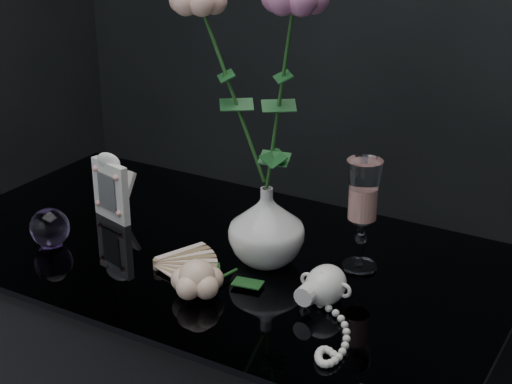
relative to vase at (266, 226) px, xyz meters
The scene contains 8 objects.
vase is the anchor object (origin of this frame).
wine_glass 0.16m from the vase, 22.15° to the left, with size 0.06×0.06×0.20m, color white, non-canonical shape.
picture_frame 0.35m from the vase, behind, with size 0.10×0.08×0.14m, color white, non-canonical shape.
paperweight 0.39m from the vase, 159.01° to the right, with size 0.07×0.07×0.07m, color #AE84D7, non-canonical shape.
paper_fan 0.20m from the vase, 141.47° to the right, with size 0.21×0.16×0.02m, color beige, non-canonical shape.
loose_rose 0.17m from the vase, 103.12° to the right, with size 0.14×0.18×0.06m, color #FFC5A4, non-canonical shape.
pearl_jar 0.17m from the vase, 26.08° to the right, with size 0.22×0.23×0.07m, color white, non-canonical shape.
roses 0.27m from the vase, behind, with size 0.24×0.11×0.40m.
Camera 1 is at (0.70, -1.00, 1.40)m, focal length 55.00 mm.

